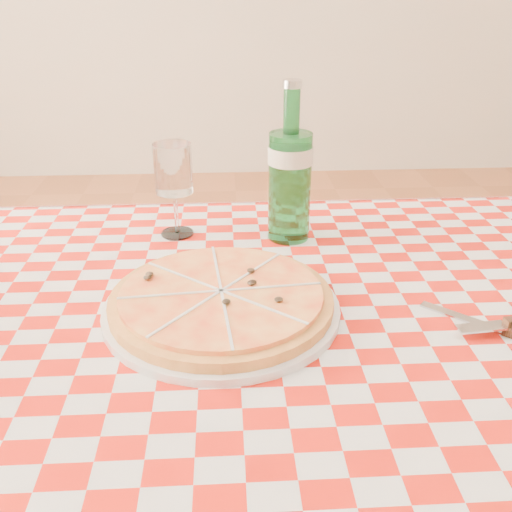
# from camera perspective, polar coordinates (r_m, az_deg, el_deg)

# --- Properties ---
(dining_table) EXTENTS (1.20, 0.80, 0.75)m
(dining_table) POSITION_cam_1_polar(r_m,az_deg,el_deg) (0.92, 1.49, -10.58)
(dining_table) COLOR brown
(dining_table) RESTS_ON ground
(tablecloth) EXTENTS (1.30, 0.90, 0.01)m
(tablecloth) POSITION_cam_1_polar(r_m,az_deg,el_deg) (0.86, 1.56, -5.55)
(tablecloth) COLOR #A5130A
(tablecloth) RESTS_ON dining_table
(pizza_plate) EXTENTS (0.38, 0.38, 0.05)m
(pizza_plate) POSITION_cam_1_polar(r_m,az_deg,el_deg) (0.84, -3.48, -4.30)
(pizza_plate) COLOR #C48441
(pizza_plate) RESTS_ON tablecloth
(water_bottle) EXTENTS (0.09, 0.09, 0.29)m
(water_bottle) POSITION_cam_1_polar(r_m,az_deg,el_deg) (1.04, 3.44, 9.25)
(water_bottle) COLOR #1B6C2E
(water_bottle) RESTS_ON tablecloth
(wine_glass) EXTENTS (0.09, 0.09, 0.18)m
(wine_glass) POSITION_cam_1_polar(r_m,az_deg,el_deg) (1.08, -8.14, 6.50)
(wine_glass) COLOR white
(wine_glass) RESTS_ON tablecloth
(cutlery) EXTENTS (0.26, 0.24, 0.02)m
(cutlery) POSITION_cam_1_polar(r_m,az_deg,el_deg) (0.87, 23.61, -6.41)
(cutlery) COLOR silver
(cutlery) RESTS_ON tablecloth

